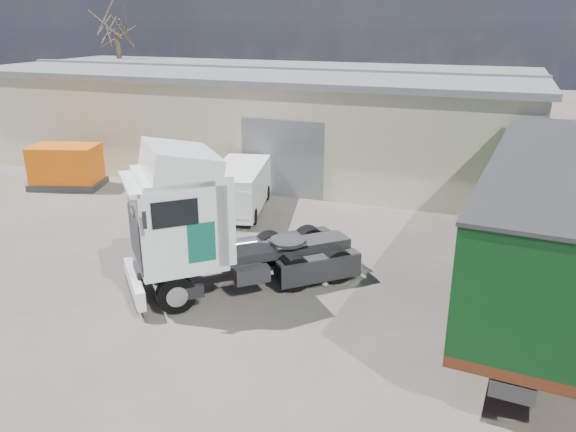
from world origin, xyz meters
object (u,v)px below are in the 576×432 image
(bare_tree, at_px, (115,19))
(box_trailer, at_px, (539,212))
(panel_van, at_px, (239,189))
(orange_skip, at_px, (67,169))
(tractor_unit, at_px, (207,229))

(bare_tree, height_order, box_trailer, bare_tree)
(bare_tree, xyz_separation_m, box_trailer, (26.55, -16.82, -5.24))
(box_trailer, distance_m, panel_van, 12.29)
(bare_tree, distance_m, orange_skip, 15.18)
(bare_tree, relative_size, tractor_unit, 1.41)
(box_trailer, distance_m, orange_skip, 21.68)
(panel_van, distance_m, orange_skip, 9.64)
(tractor_unit, distance_m, panel_van, 7.33)
(tractor_unit, xyz_separation_m, panel_van, (-2.22, 6.92, -0.95))
(orange_skip, bearing_deg, panel_van, -20.05)
(tractor_unit, xyz_separation_m, box_trailer, (9.29, 2.92, 0.71))
(panel_van, height_order, orange_skip, orange_skip)
(box_trailer, bearing_deg, tractor_unit, -157.82)
(panel_van, xyz_separation_m, orange_skip, (-9.63, 0.49, -0.11))
(box_trailer, relative_size, panel_van, 2.61)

